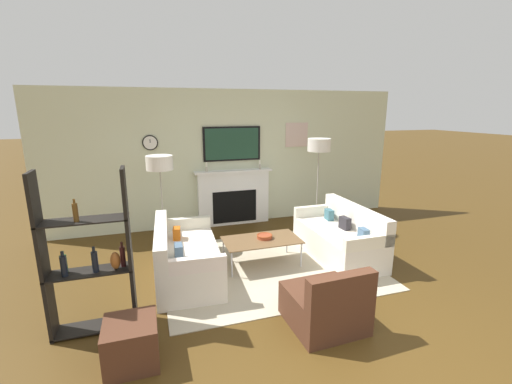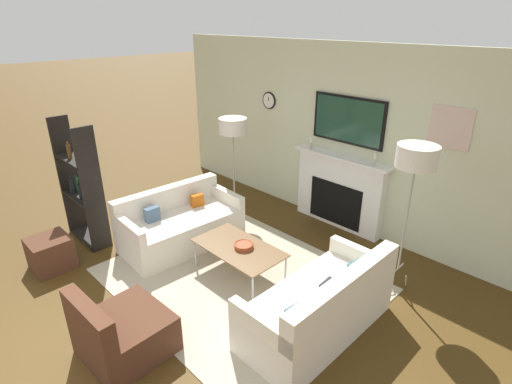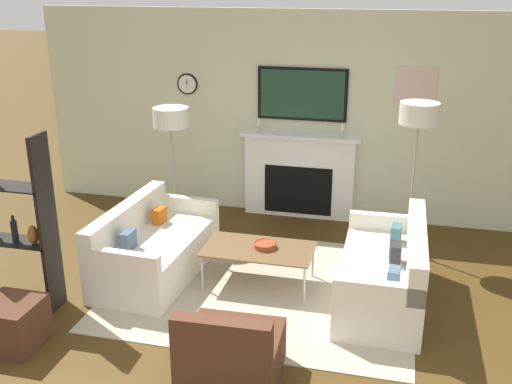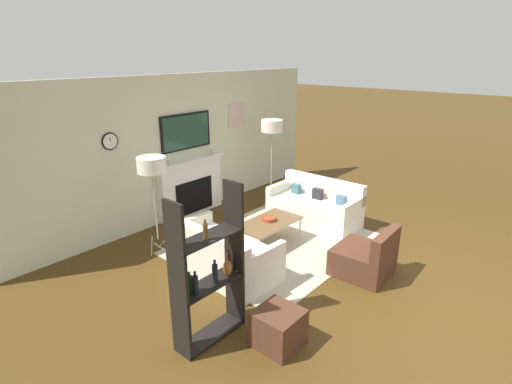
{
  "view_description": "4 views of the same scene",
  "coord_description": "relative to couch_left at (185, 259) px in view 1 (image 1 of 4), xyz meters",
  "views": [
    {
      "loc": [
        -1.63,
        -1.84,
        2.32
      ],
      "look_at": [
        -0.01,
        3.21,
        1.03
      ],
      "focal_mm": 24.0,
      "sensor_mm": 36.0,
      "label": 1
    },
    {
      "loc": [
        3.08,
        -0.05,
        2.99
      ],
      "look_at": [
        -0.34,
        3.31,
        0.89
      ],
      "focal_mm": 28.0,
      "sensor_mm": 36.0,
      "label": 2
    },
    {
      "loc": [
        1.26,
        -2.75,
        3.07
      ],
      "look_at": [
        -0.21,
        3.17,
        0.87
      ],
      "focal_mm": 42.0,
      "sensor_mm": 36.0,
      "label": 3
    },
    {
      "loc": [
        -4.8,
        -1.04,
        3.06
      ],
      "look_at": [
        0.06,
        3.13,
        0.81
      ],
      "focal_mm": 28.0,
      "sensor_mm": 36.0,
      "label": 4
    }
  ],
  "objects": [
    {
      "name": "ottoman",
      "position": [
        -0.66,
        -1.54,
        -0.08
      ],
      "size": [
        0.48,
        0.48,
        0.42
      ],
      "color": "#4D2C1C",
      "rests_on": "ground_plane"
    },
    {
      "name": "floor_lamp_right",
      "position": [
        2.68,
        1.22,
        1.36
      ],
      "size": [
        0.43,
        0.43,
        1.79
      ],
      "color": "#9E998E",
      "rests_on": "ground_plane"
    },
    {
      "name": "shelf_unit",
      "position": [
        -1.05,
        -0.88,
        0.54
      ],
      "size": [
        0.85,
        0.28,
        1.75
      ],
      "color": "black",
      "rests_on": "ground_plane"
    },
    {
      "name": "couch_right",
      "position": [
        2.46,
        -0.0,
        0.01
      ],
      "size": [
        0.79,
        1.69,
        0.82
      ],
      "color": "silver",
      "rests_on": "ground_plane"
    },
    {
      "name": "fireplace_wall",
      "position": [
        1.23,
        2.17,
        0.94
      ],
      "size": [
        7.22,
        0.28,
        2.7
      ],
      "color": "beige",
      "rests_on": "ground_plane"
    },
    {
      "name": "decorative_bowl",
      "position": [
        1.22,
        0.11,
        0.15
      ],
      "size": [
        0.24,
        0.24,
        0.06
      ],
      "color": "#9C3F24",
      "rests_on": "coffee_table"
    },
    {
      "name": "coffee_table",
      "position": [
        1.16,
        0.07,
        0.1
      ],
      "size": [
        1.15,
        0.63,
        0.41
      ],
      "color": "brown",
      "rests_on": "ground_plane"
    },
    {
      "name": "area_rug",
      "position": [
        1.23,
        -0.0,
        -0.28
      ],
      "size": [
        3.08,
        2.53,
        0.01
      ],
      "color": "#B3A88E",
      "rests_on": "ground_plane"
    },
    {
      "name": "armchair",
      "position": [
        1.33,
        -1.59,
        -0.04
      ],
      "size": [
        0.78,
        0.79,
        0.74
      ],
      "color": "#4D2C1C",
      "rests_on": "ground_plane"
    },
    {
      "name": "couch_left",
      "position": [
        0.0,
        0.0,
        0.0
      ],
      "size": [
        0.92,
        1.69,
        0.78
      ],
      "color": "silver",
      "rests_on": "ground_plane"
    },
    {
      "name": "floor_lamp_left",
      "position": [
        -0.22,
        1.22,
        1.16
      ],
      "size": [
        0.43,
        0.43,
        1.59
      ],
      "color": "#9E998E",
      "rests_on": "ground_plane"
    }
  ]
}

